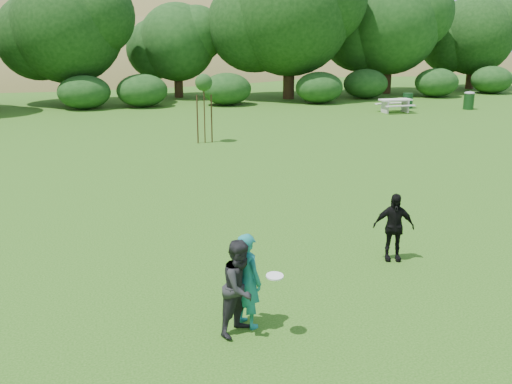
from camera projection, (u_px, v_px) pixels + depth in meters
ground at (305, 294)px, 10.32m from camera, size 120.00×120.00×0.00m
player_teal at (247, 280)px, 9.04m from camera, size 0.59×0.68×1.57m
player_grey at (241, 287)px, 8.83m from camera, size 0.95×0.91×1.54m
player_black at (393, 227)px, 11.67m from camera, size 0.91×0.61×1.43m
trash_can_near at (408, 101)px, 34.12m from camera, size 0.60×0.60×0.90m
frisbee at (275, 276)px, 8.63m from camera, size 0.27×0.27×0.04m
sapling at (204, 84)px, 23.26m from camera, size 0.70×0.70×2.85m
picnic_table at (395, 103)px, 32.35m from camera, size 1.80×1.48×0.76m
trash_can_lidded at (469, 100)px, 33.61m from camera, size 0.60×0.60×1.05m
hillside at (109, 157)px, 76.35m from camera, size 150.00×72.00×52.00m
tree_row at (186, 24)px, 36.22m from camera, size 53.92×10.38×9.62m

